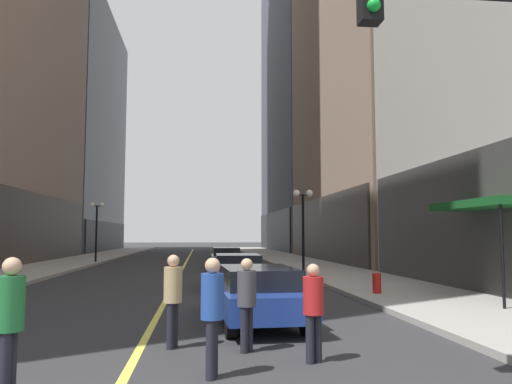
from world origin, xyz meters
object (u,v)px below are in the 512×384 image
at_px(car_grey, 226,257).
at_px(street_lamp_left_far, 97,218).
at_px(pedestrian_in_tan_trench, 173,293).
at_px(pedestrian_with_orange_bag, 247,297).
at_px(pedestrian_in_blue_hoodie, 212,307).
at_px(car_white, 238,270).
at_px(fire_hydrant_right, 377,285).
at_px(pedestrian_in_green_parka, 10,316).
at_px(car_blue, 257,292).
at_px(street_lamp_right_mid, 303,212).
at_px(pedestrian_in_red_jacket, 313,305).

bearing_deg(car_grey, street_lamp_left_far, 142.63).
relative_size(pedestrian_in_tan_trench, pedestrian_with_orange_bag, 1.03).
bearing_deg(pedestrian_in_blue_hoodie, pedestrian_in_tan_trench, 108.83).
xyz_separation_m(car_white, pedestrian_in_blue_hoodie, (-1.27, -12.05, 0.29)).
distance_m(street_lamp_left_far, fire_hydrant_right, 24.84).
bearing_deg(car_white, pedestrian_in_green_parka, -106.61).
relative_size(car_white, pedestrian_with_orange_bag, 2.67).
bearing_deg(pedestrian_in_green_parka, street_lamp_left_far, 99.61).
distance_m(car_blue, pedestrian_in_tan_trench, 3.01).
relative_size(car_white, pedestrian_in_blue_hoodie, 2.54).
height_order(car_grey, pedestrian_in_blue_hoodie, pedestrian_in_blue_hoodie).
height_order(car_blue, pedestrian_in_blue_hoodie, pedestrian_in_blue_hoodie).
distance_m(car_white, street_lamp_right_mid, 7.60).
bearing_deg(car_blue, pedestrian_in_blue_hoodie, -104.80).
distance_m(car_grey, pedestrian_in_green_parka, 23.64).
bearing_deg(car_grey, car_white, -90.41).
distance_m(car_grey, pedestrian_in_tan_trench, 20.67).
distance_m(pedestrian_in_red_jacket, fire_hydrant_right, 8.91).
distance_m(pedestrian_in_red_jacket, street_lamp_right_mid, 17.89).
bearing_deg(street_lamp_left_far, pedestrian_in_red_jacket, -72.02).
relative_size(pedestrian_in_red_jacket, street_lamp_left_far, 0.36).
height_order(car_blue, pedestrian_in_red_jacket, pedestrian_in_red_jacket).
xyz_separation_m(car_white, street_lamp_right_mid, (3.87, 6.03, 2.54)).
xyz_separation_m(car_grey, pedestrian_in_tan_trench, (-2.02, -20.57, 0.27)).
xyz_separation_m(pedestrian_in_blue_hoodie, street_lamp_right_mid, (5.14, 18.08, 2.24)).
distance_m(pedestrian_in_red_jacket, street_lamp_left_far, 30.32).
xyz_separation_m(pedestrian_in_tan_trench, pedestrian_in_green_parka, (-1.87, -2.75, 0.06)).
bearing_deg(car_white, pedestrian_with_orange_bag, -93.38).
bearing_deg(car_blue, pedestrian_with_orange_bag, -100.12).
bearing_deg(street_lamp_left_far, car_grey, -37.37).
distance_m(car_white, pedestrian_in_red_jacket, 11.38).
bearing_deg(pedestrian_in_blue_hoodie, pedestrian_in_green_parka, -163.51).
xyz_separation_m(pedestrian_in_blue_hoodie, street_lamp_left_far, (-7.66, 29.44, 2.24)).
bearing_deg(car_blue, street_lamp_right_mid, 73.80).
bearing_deg(street_lamp_left_far, pedestrian_in_blue_hoodie, -75.41).
distance_m(car_grey, fire_hydrant_right, 14.56).
relative_size(car_grey, pedestrian_in_red_jacket, 2.79).
distance_m(pedestrian_in_blue_hoodie, pedestrian_in_green_parka, 2.66).
height_order(pedestrian_in_green_parka, street_lamp_right_mid, street_lamp_right_mid).
distance_m(car_white, pedestrian_in_blue_hoodie, 12.12).
xyz_separation_m(car_grey, pedestrian_in_red_jacket, (0.32, -21.87, 0.21)).
xyz_separation_m(pedestrian_in_red_jacket, fire_hydrant_right, (3.97, 7.96, -0.52)).
relative_size(car_grey, fire_hydrant_right, 5.56).
bearing_deg(pedestrian_in_blue_hoodie, pedestrian_with_orange_bag, 67.19).
relative_size(pedestrian_with_orange_bag, pedestrian_in_green_parka, 0.92).
bearing_deg(pedestrian_in_blue_hoodie, fire_hydrant_right, 56.91).
bearing_deg(pedestrian_in_blue_hoodie, street_lamp_right_mid, 74.14).
distance_m(pedestrian_with_orange_bag, pedestrian_in_red_jacket, 1.33).
height_order(pedestrian_in_blue_hoodie, fire_hydrant_right, pedestrian_in_blue_hoodie).
height_order(car_white, car_grey, same).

